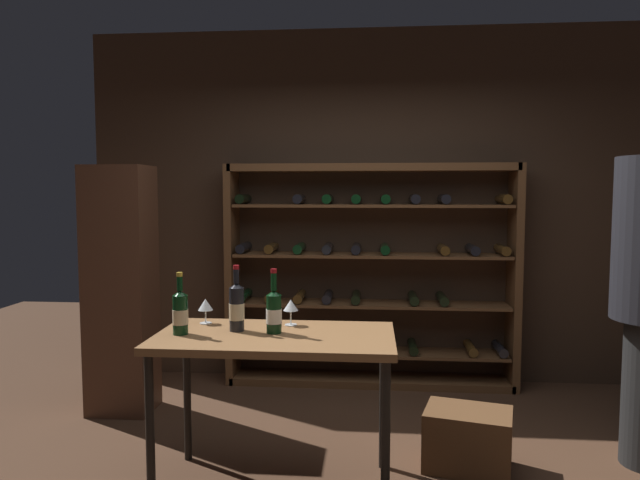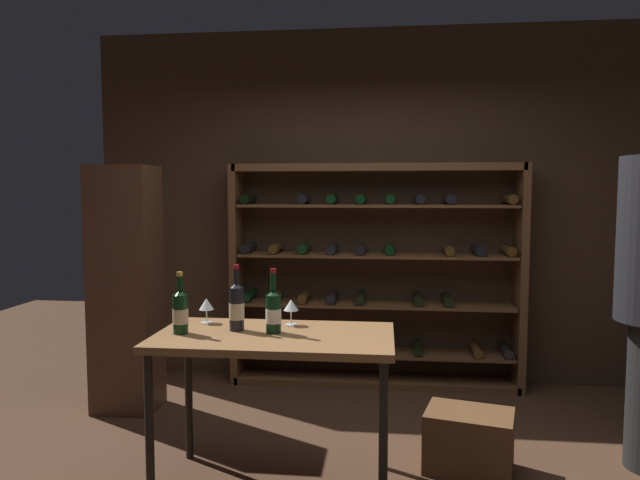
# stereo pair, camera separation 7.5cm
# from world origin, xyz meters

# --- Properties ---
(back_wall) EXTENTS (4.66, 0.10, 2.94)m
(back_wall) POSITION_xyz_m (0.00, 2.00, 1.47)
(back_wall) COLOR #3D2B1E
(back_wall) RESTS_ON ground
(wine_rack) EXTENTS (2.36, 0.32, 1.82)m
(wine_rack) POSITION_xyz_m (0.04, 1.79, 0.91)
(wine_rack) COLOR brown
(wine_rack) RESTS_ON ground
(tasting_table) EXTENTS (1.25, 0.68, 0.84)m
(tasting_table) POSITION_xyz_m (-0.45, 0.04, 0.76)
(tasting_table) COLOR brown
(tasting_table) RESTS_ON ground
(wine_crate) EXTENTS (0.55, 0.45, 0.34)m
(wine_crate) POSITION_xyz_m (0.62, 0.36, 0.17)
(wine_crate) COLOR brown
(wine_crate) RESTS_ON ground
(display_cabinet) EXTENTS (0.44, 0.36, 1.78)m
(display_cabinet) POSITION_xyz_m (-1.73, 1.05, 0.89)
(display_cabinet) COLOR #4C2D1E
(display_cabinet) RESTS_ON ground
(wine_bottle_amber_reserve) EXTENTS (0.08, 0.08, 0.34)m
(wine_bottle_amber_reserve) POSITION_xyz_m (-0.45, 0.06, 0.96)
(wine_bottle_amber_reserve) COLOR black
(wine_bottle_amber_reserve) RESTS_ON tasting_table
(wine_bottle_black_capsule) EXTENTS (0.08, 0.08, 0.36)m
(wine_bottle_black_capsule) POSITION_xyz_m (-0.66, 0.09, 0.97)
(wine_bottle_black_capsule) COLOR black
(wine_bottle_black_capsule) RESTS_ON tasting_table
(wine_bottle_red_label) EXTENTS (0.08, 0.08, 0.33)m
(wine_bottle_red_label) POSITION_xyz_m (-0.94, -0.01, 0.96)
(wine_bottle_red_label) COLOR black
(wine_bottle_red_label) RESTS_ON tasting_table
(wine_glass_stemmed_left) EXTENTS (0.08, 0.08, 0.15)m
(wine_glass_stemmed_left) POSITION_xyz_m (-0.39, 0.24, 0.95)
(wine_glass_stemmed_left) COLOR silver
(wine_glass_stemmed_left) RESTS_ON tasting_table
(wine_glass_stemmed_center) EXTENTS (0.08, 0.08, 0.14)m
(wine_glass_stemmed_center) POSITION_xyz_m (-0.88, 0.24, 0.95)
(wine_glass_stemmed_center) COLOR silver
(wine_glass_stemmed_center) RESTS_ON tasting_table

